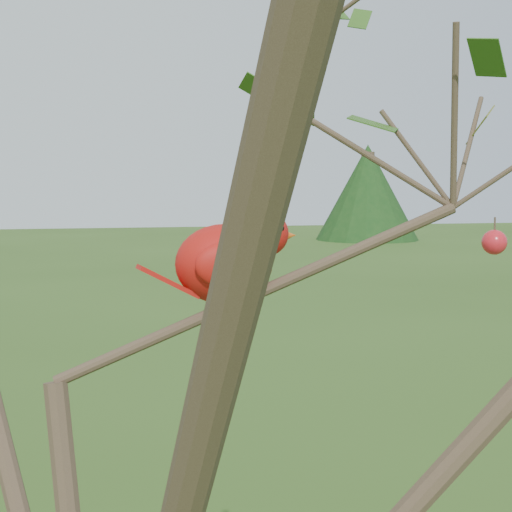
# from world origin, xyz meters

# --- Properties ---
(crabapple_tree) EXTENTS (2.35, 2.05, 2.95)m
(crabapple_tree) POSITION_xyz_m (0.03, -0.02, 2.12)
(crabapple_tree) COLOR #3E2E21
(crabapple_tree) RESTS_ON ground
(cardinal) EXTENTS (0.25, 0.13, 0.17)m
(cardinal) POSITION_xyz_m (0.20, 0.08, 2.12)
(cardinal) COLOR red
(cardinal) RESTS_ON ground
(distant_trees) EXTENTS (40.00, 12.19, 3.83)m
(distant_trees) POSITION_xyz_m (1.44, 24.50, 1.65)
(distant_trees) COLOR #3E2E21
(distant_trees) RESTS_ON ground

